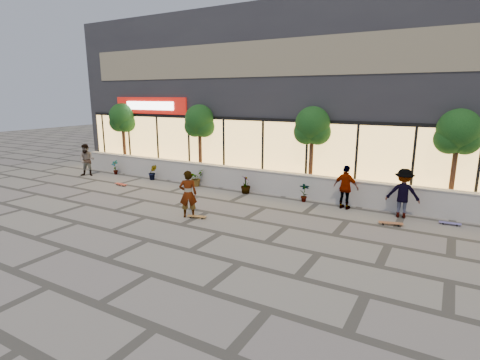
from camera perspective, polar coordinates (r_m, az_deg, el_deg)
The scene contains 20 objects.
ground at distance 12.05m, azimuth -13.83°, elevation -8.89°, with size 80.00×80.00×0.00m, color gray.
planter_wall at distance 17.38m, azimuth 2.04°, elevation 0.01°, with size 22.00×0.42×1.04m.
retail_building at distance 21.96m, azimuth 8.94°, elevation 12.34°, with size 24.00×9.17×8.50m.
shrub_a at distance 22.19m, azimuth -18.50°, elevation 1.85°, with size 0.43×0.29×0.81m, color #113712.
shrub_b at distance 20.22m, azimuth -13.16°, elevation 1.16°, with size 0.45×0.36×0.81m, color #113712.
shrub_c at distance 18.46m, azimuth -6.76°, elevation 0.31°, with size 0.73×0.63×0.81m, color #113712.
shrub_d at distance 16.98m, azimuth 0.88°, elevation -0.70°, with size 0.45×0.45×0.81m, color #113712.
shrub_e at distance 15.87m, azimuth 9.78°, elevation -1.87°, with size 0.43×0.29×0.81m, color #113712.
tree_west at distance 23.09m, azimuth -17.48°, elevation 8.80°, with size 1.60×1.50×3.92m.
tree_midwest at distance 19.44m, azimuth -6.19°, elevation 8.65°, with size 1.60×1.50×3.92m.
tree_mideast at distance 16.66m, azimuth 10.96°, elevation 7.80°, with size 1.60×1.50×3.92m.
tree_east at distance 15.78m, azimuth 30.29°, elevation 6.02°, with size 1.60×1.50×3.92m.
skater_center at distance 13.71m, azimuth -7.92°, elevation -2.13°, with size 0.64×0.42×1.74m, color white.
skater_left at distance 22.22m, azimuth -22.30°, elevation 2.82°, with size 0.86×0.67×1.76m, color tan.
skater_right_near at distance 15.14m, azimuth 15.83°, elevation -1.09°, with size 1.02×0.42×1.73m, color white.
skater_right_far at distance 14.80m, azimuth 23.59°, elevation -1.86°, with size 1.17×0.67×1.81m, color maroon.
skateboard_center at distance 13.75m, azimuth -6.59°, elevation -5.52°, with size 0.75×0.36×0.09m.
skateboard_left at distance 19.40m, azimuth -17.68°, elevation -0.60°, with size 0.78×0.27×0.09m.
skateboard_right_near at distance 13.95m, azimuth 21.99°, elevation -6.10°, with size 0.83×0.37×0.10m.
skateboard_right_far at distance 14.86m, azimuth 29.37°, elevation -5.75°, with size 0.70×0.23×0.08m.
Camera 1 is at (7.85, -8.02, 4.39)m, focal length 28.00 mm.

